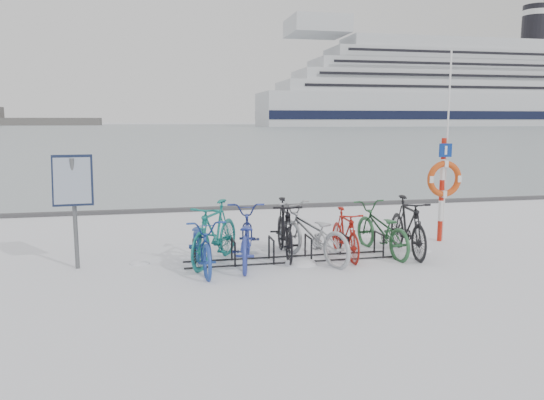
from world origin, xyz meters
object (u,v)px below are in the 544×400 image
lifebuoy_station (444,179)px  cruise_ferry (440,93)px  bike_rack (290,251)px  info_board (73,187)px

lifebuoy_station → cruise_ferry: cruise_ferry is taller
bike_rack → info_board: 4.08m
bike_rack → cruise_ferry: size_ratio=0.03×
info_board → lifebuoy_station: 7.51m
bike_rack → lifebuoy_station: 3.90m
bike_rack → lifebuoy_station: (3.62, 0.84, 1.20)m
lifebuoy_station → cruise_ferry: (107.83, 192.71, 12.23)m
bike_rack → lifebuoy_station: lifebuoy_station is taller
info_board → cruise_ferry: cruise_ferry is taller
lifebuoy_station → cruise_ferry: 221.17m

